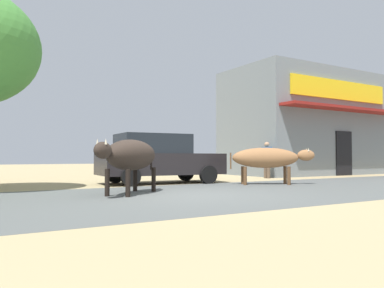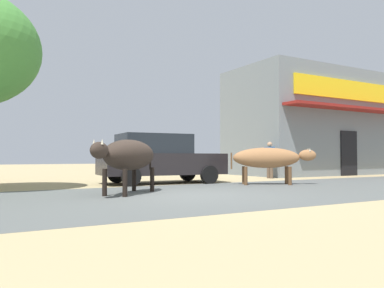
{
  "view_description": "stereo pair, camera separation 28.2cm",
  "coord_description": "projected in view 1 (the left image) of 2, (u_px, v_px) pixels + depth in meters",
  "views": [
    {
      "loc": [
        -4.59,
        -7.88,
        0.9
      ],
      "look_at": [
        1.41,
        2.07,
        1.27
      ],
      "focal_mm": 36.44,
      "sensor_mm": 36.0,
      "label": 1
    },
    {
      "loc": [
        -4.35,
        -8.02,
        0.9
      ],
      "look_at": [
        1.41,
        2.07,
        1.27
      ],
      "focal_mm": 36.44,
      "sensor_mm": 36.0,
      "label": 2
    }
  ],
  "objects": [
    {
      "name": "pedestrian_by_shop",
      "position": [
        267.0,
        157.0,
        16.1
      ],
      "size": [
        0.3,
        0.61,
        1.5
      ],
      "color": "brown",
      "rests_on": "ground"
    },
    {
      "name": "cow_far_dark",
      "position": [
        268.0,
        158.0,
        12.5
      ],
      "size": [
        2.55,
        1.69,
        1.19
      ],
      "color": "#99673F",
      "rests_on": "ground"
    },
    {
      "name": "ground",
      "position": [
        186.0,
        195.0,
        9.08
      ],
      "size": [
        80.0,
        80.0,
        0.0
      ],
      "primitive_type": "plane",
      "color": "tan"
    },
    {
      "name": "asphalt_road",
      "position": [
        186.0,
        195.0,
        9.08
      ],
      "size": [
        72.0,
        5.94,
        0.0
      ],
      "primitive_type": "cube",
      "color": "#545856",
      "rests_on": "ground"
    },
    {
      "name": "parked_hatchback_car",
      "position": [
        159.0,
        158.0,
        13.01
      ],
      "size": [
        4.22,
        2.11,
        1.64
      ],
      "color": "black",
      "rests_on": "ground"
    },
    {
      "name": "storefront_right_club",
      "position": [
        304.0,
        124.0,
        20.3
      ],
      "size": [
        8.11,
        5.33,
        5.18
      ],
      "color": "slate",
      "rests_on": "ground"
    },
    {
      "name": "cow_near_brown",
      "position": [
        131.0,
        155.0,
        9.32
      ],
      "size": [
        2.37,
        2.13,
        1.31
      ],
      "color": "#30261F",
      "rests_on": "ground"
    }
  ]
}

